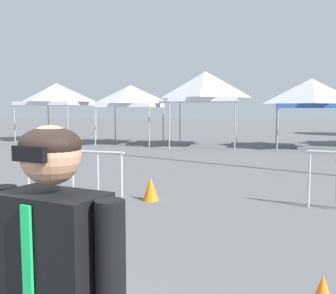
# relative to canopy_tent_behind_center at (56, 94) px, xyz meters

# --- Properties ---
(canopy_tent_behind_center) EXTENTS (3.55, 3.55, 3.25)m
(canopy_tent_behind_center) POSITION_rel_canopy_tent_behind_center_xyz_m (0.00, 0.00, 0.00)
(canopy_tent_behind_center) COLOR #9E9EA3
(canopy_tent_behind_center) RESTS_ON ground
(canopy_tent_left_of_center) EXTENTS (2.91, 2.91, 3.00)m
(canopy_tent_left_of_center) POSITION_rel_canopy_tent_behind_center_xyz_m (4.95, -1.37, -0.19)
(canopy_tent_left_of_center) COLOR #9E9EA3
(canopy_tent_left_of_center) RESTS_ON ground
(canopy_tent_far_left) EXTENTS (3.24, 3.24, 3.59)m
(canopy_tent_far_left) POSITION_rel_canopy_tent_behind_center_xyz_m (8.80, -1.57, 0.23)
(canopy_tent_far_left) COLOR #9E9EA3
(canopy_tent_far_left) RESTS_ON ground
(canopy_tent_behind_left) EXTENTS (3.08, 3.08, 3.18)m
(canopy_tent_behind_left) POSITION_rel_canopy_tent_behind_center_xyz_m (13.61, -1.37, -0.12)
(canopy_tent_behind_left) COLOR #9E9EA3
(canopy_tent_behind_left) RESTS_ON ground
(crowd_barrier_mid_lot) EXTENTS (2.10, 0.21, 1.08)m
(crowd_barrier_mid_lot) POSITION_rel_canopy_tent_behind_center_xyz_m (8.21, -13.83, -1.87)
(crowd_barrier_mid_lot) COLOR #B7BABF
(crowd_barrier_mid_lot) RESTS_ON ground
(traffic_cone_lot_center) EXTENTS (0.32, 0.32, 0.47)m
(traffic_cone_lot_center) POSITION_rel_canopy_tent_behind_center_xyz_m (9.48, -12.99, -2.39)
(traffic_cone_lot_center) COLOR orange
(traffic_cone_lot_center) RESTS_ON ground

